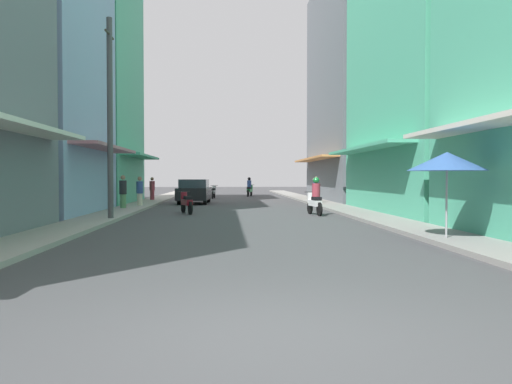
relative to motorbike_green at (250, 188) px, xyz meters
name	(u,v)px	position (x,y,z in m)	size (l,w,h in m)	color
ground_plane	(235,207)	(-1.46, -15.19, -0.70)	(116.00, 116.00, 0.00)	#424244
sidewalk_left	(136,206)	(-6.59, -15.19, -0.64)	(1.60, 60.73, 0.12)	#9E9991
sidewalk_right	(331,206)	(3.67, -15.19, -0.64)	(1.60, 60.73, 0.12)	gray
building_left_mid	(20,54)	(-10.39, -20.55, 5.93)	(7.05, 8.43, 13.28)	#8CA5CC
building_left_far	(80,66)	(-10.39, -11.67, 7.34)	(7.05, 8.72, 16.09)	#4CB28C
building_right_mid	(446,10)	(7.47, -20.63, 8.05)	(7.05, 11.02, 17.52)	#4CB28C
building_right_far	(366,88)	(7.47, -7.90, 6.88)	(7.05, 12.85, 15.18)	slate
motorbike_green	(250,188)	(0.00, 0.00, 0.00)	(0.66, 1.77, 1.58)	black
motorbike_white	(315,198)	(1.76, -21.16, 0.00)	(0.57, 1.80, 1.58)	black
motorbike_silver	(214,192)	(-2.85, -3.90, -0.20)	(0.55, 1.81, 0.96)	black
motorbike_maroon	(186,202)	(-3.65, -19.98, -0.20)	(0.74, 1.75, 0.96)	black
parked_car	(194,191)	(-3.82, -11.31, 0.04)	(1.96, 4.18, 1.45)	black
pedestrian_midway	(152,189)	(-6.72, -8.47, 0.08)	(0.34, 0.34, 1.58)	#99333F
pedestrian_crossing	(316,189)	(3.24, -12.87, 0.21)	(0.44, 0.44, 1.62)	#BF8C3F
pedestrian_far	(140,192)	(-6.39, -15.40, 0.10)	(0.34, 0.34, 1.61)	beige
pedestrian_foreground	(123,193)	(-6.82, -17.58, 0.13)	(0.34, 0.34, 1.68)	#598C59
vendor_umbrella	(447,161)	(3.38, -30.41, 1.25)	(1.89, 1.89, 2.19)	#99999E
utility_pole	(110,118)	(-6.04, -23.82, 2.98)	(0.20, 1.20, 7.22)	#4C4C4F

